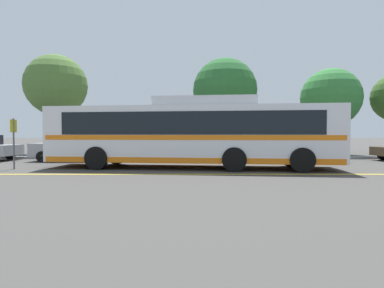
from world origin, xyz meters
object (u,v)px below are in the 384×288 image
(parked_car_2, at_px, (189,149))
(tree_1, at_px, (226,91))
(transit_bus, at_px, (192,133))
(parked_car_3, at_px, (304,148))
(parked_car_1, at_px, (74,148))
(tree_3, at_px, (57,85))
(tree_0, at_px, (332,98))
(bus_stop_sign, at_px, (15,137))

(parked_car_2, relative_size, tree_1, 0.68)
(transit_bus, xyz_separation_m, parked_car_3, (6.34, 3.45, -0.82))
(parked_car_2, bearing_deg, parked_car_1, -89.53)
(tree_3, bearing_deg, tree_0, -3.25)
(transit_bus, height_order, parked_car_2, transit_bus)
(parked_car_1, distance_m, bus_stop_sign, 4.30)
(tree_1, bearing_deg, parked_car_2, -123.39)
(parked_car_2, distance_m, tree_0, 12.36)
(transit_bus, height_order, bus_stop_sign, transit_bus)
(parked_car_3, xyz_separation_m, tree_3, (-16.96, 6.51, 4.58))
(tree_3, bearing_deg, parked_car_1, -59.25)
(tree_1, bearing_deg, parked_car_3, -43.58)
(tree_0, bearing_deg, tree_1, -169.54)
(parked_car_1, bearing_deg, parked_car_3, -89.28)
(transit_bus, height_order, tree_3, tree_3)
(transit_bus, xyz_separation_m, tree_3, (-10.62, 9.97, 3.76))
(parked_car_3, bearing_deg, parked_car_1, 86.11)
(bus_stop_sign, bearing_deg, parked_car_1, -6.04)
(parked_car_1, height_order, tree_0, tree_0)
(bus_stop_sign, xyz_separation_m, tree_3, (-2.83, 10.47, 3.94))
(tree_0, relative_size, tree_3, 0.83)
(tree_1, xyz_separation_m, tree_3, (-12.92, 2.67, 0.79))
(tree_1, height_order, tree_3, tree_3)
(parked_car_1, height_order, bus_stop_sign, bus_stop_sign)
(bus_stop_sign, bearing_deg, parked_car_3, -67.80)
(parked_car_1, bearing_deg, tree_3, 32.32)
(bus_stop_sign, bearing_deg, tree_1, -45.75)
(transit_bus, height_order, parked_car_1, transit_bus)
(parked_car_1, bearing_deg, transit_bus, -116.46)
(parked_car_3, height_order, tree_3, tree_3)
(parked_car_1, xyz_separation_m, parked_car_2, (6.62, -0.20, -0.10))
(tree_1, bearing_deg, tree_0, 10.46)
(bus_stop_sign, distance_m, tree_1, 13.13)
(bus_stop_sign, bearing_deg, transit_bus, -79.78)
(transit_bus, relative_size, parked_car_1, 3.13)
(transit_bus, distance_m, bus_stop_sign, 7.80)
(transit_bus, xyz_separation_m, bus_stop_sign, (-7.78, -0.50, -0.18))
(transit_bus, relative_size, bus_stop_sign, 5.96)
(parked_car_2, height_order, tree_1, tree_1)
(tree_1, bearing_deg, bus_stop_sign, -142.31)
(tree_0, xyz_separation_m, tree_3, (-20.95, 1.19, 1.12))
(parked_car_2, bearing_deg, tree_3, -119.93)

